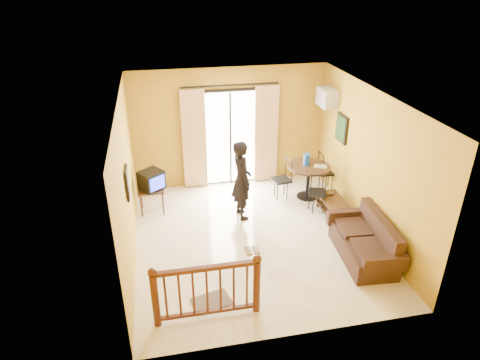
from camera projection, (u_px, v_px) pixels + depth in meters
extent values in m
plane|color=beige|center=(253.00, 238.00, 8.35)|extent=(5.00, 5.00, 0.00)
plane|color=white|center=(256.00, 98.00, 7.09)|extent=(5.00, 5.00, 0.00)
plane|color=#B78C23|center=(230.00, 128.00, 9.91)|extent=(4.50, 0.00, 4.50)
plane|color=#B78C23|center=(299.00, 256.00, 5.53)|extent=(4.50, 0.00, 4.50)
plane|color=#B78C23|center=(127.00, 185.00, 7.32)|extent=(0.00, 5.00, 5.00)
plane|color=#B78C23|center=(370.00, 163.00, 8.12)|extent=(0.00, 5.00, 5.00)
cube|color=black|center=(230.00, 138.00, 10.01)|extent=(1.34, 0.03, 2.34)
cube|color=white|center=(230.00, 139.00, 9.98)|extent=(1.20, 0.04, 2.20)
cube|color=black|center=(230.00, 139.00, 9.96)|extent=(0.04, 0.02, 2.20)
cube|color=beige|center=(194.00, 140.00, 9.76)|extent=(0.55, 0.08, 2.35)
cube|color=beige|center=(266.00, 135.00, 10.06)|extent=(0.55, 0.08, 2.35)
cylinder|color=black|center=(230.00, 85.00, 9.36)|extent=(2.20, 0.04, 0.04)
cube|color=black|center=(151.00, 190.00, 9.04)|extent=(0.54, 0.45, 0.04)
cylinder|color=black|center=(141.00, 206.00, 8.96)|extent=(0.04, 0.04, 0.52)
cylinder|color=black|center=(163.00, 204.00, 9.04)|extent=(0.04, 0.04, 0.52)
cylinder|color=black|center=(141.00, 197.00, 9.27)|extent=(0.04, 0.04, 0.52)
cylinder|color=black|center=(162.00, 195.00, 9.35)|extent=(0.04, 0.04, 0.52)
cube|color=black|center=(151.00, 180.00, 8.94)|extent=(0.60, 0.59, 0.41)
cube|color=#2A3AFE|center=(157.00, 183.00, 8.82)|extent=(0.30, 0.22, 0.29)
cube|color=black|center=(127.00, 182.00, 7.08)|extent=(0.04, 0.42, 0.52)
cube|color=#4F4A43|center=(129.00, 182.00, 7.09)|extent=(0.01, 0.34, 0.44)
cylinder|color=black|center=(309.00, 167.00, 9.50)|extent=(0.94, 0.94, 0.04)
cylinder|color=black|center=(308.00, 182.00, 9.67)|extent=(0.08, 0.08, 0.77)
cylinder|color=black|center=(307.00, 196.00, 9.84)|extent=(0.46, 0.46, 0.03)
cylinder|color=blue|center=(307.00, 159.00, 9.47)|extent=(0.14, 0.14, 0.26)
cube|color=beige|center=(320.00, 166.00, 9.44)|extent=(0.33, 0.28, 0.02)
cube|color=silver|center=(327.00, 97.00, 9.46)|extent=(0.30, 0.60, 0.40)
cube|color=gray|center=(321.00, 98.00, 9.44)|extent=(0.02, 0.56, 0.36)
cube|color=black|center=(342.00, 128.00, 9.14)|extent=(0.04, 0.50, 0.60)
cube|color=black|center=(341.00, 128.00, 9.14)|extent=(0.01, 0.42, 0.52)
cube|color=black|center=(333.00, 200.00, 9.03)|extent=(0.45, 0.81, 0.04)
cube|color=black|center=(332.00, 209.00, 9.13)|extent=(0.41, 0.77, 0.03)
cube|color=black|center=(330.00, 216.00, 8.76)|extent=(0.05, 0.05, 0.34)
cube|color=black|center=(347.00, 214.00, 8.82)|extent=(0.05, 0.05, 0.34)
cube|color=black|center=(318.00, 199.00, 9.39)|extent=(0.05, 0.05, 0.34)
cube|color=black|center=(333.00, 198.00, 9.45)|extent=(0.05, 0.05, 0.34)
imported|color=brown|center=(329.00, 193.00, 9.17)|extent=(0.23, 0.23, 0.06)
cube|color=#321C13|center=(363.00, 248.00, 7.73)|extent=(0.89, 1.59, 0.38)
cube|color=#321C13|center=(380.00, 231.00, 7.63)|extent=(0.29, 1.55, 0.53)
cube|color=#321C13|center=(385.00, 264.00, 6.98)|extent=(0.78, 0.21, 0.29)
cube|color=#321C13|center=(347.00, 217.00, 8.30)|extent=(0.78, 0.21, 0.29)
cube|color=#321C13|center=(370.00, 249.00, 7.33)|extent=(0.58, 0.66, 0.10)
cube|color=#321C13|center=(353.00, 228.00, 7.92)|extent=(0.58, 0.66, 0.10)
imported|color=black|center=(242.00, 180.00, 8.72)|extent=(0.49, 0.67, 1.70)
cylinder|color=#471E0F|center=(155.00, 301.00, 6.14)|extent=(0.11, 0.11, 0.92)
cylinder|color=#471E0F|center=(257.00, 287.00, 6.41)|extent=(0.11, 0.11, 0.92)
sphere|color=#471E0F|center=(152.00, 272.00, 5.91)|extent=(0.13, 0.13, 0.13)
sphere|color=#471E0F|center=(257.00, 259.00, 6.18)|extent=(0.13, 0.13, 0.13)
cube|color=#471E0F|center=(206.00, 268.00, 6.07)|extent=(1.55, 0.08, 0.06)
cube|color=#471E0F|center=(208.00, 312.00, 6.44)|extent=(1.55, 0.06, 0.05)
cube|color=#5C5049|center=(211.00, 301.00, 6.77)|extent=(0.68, 0.54, 0.02)
cube|color=brown|center=(248.00, 251.00, 7.95)|extent=(0.11, 0.25, 0.03)
cube|color=brown|center=(256.00, 250.00, 7.98)|extent=(0.11, 0.25, 0.03)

